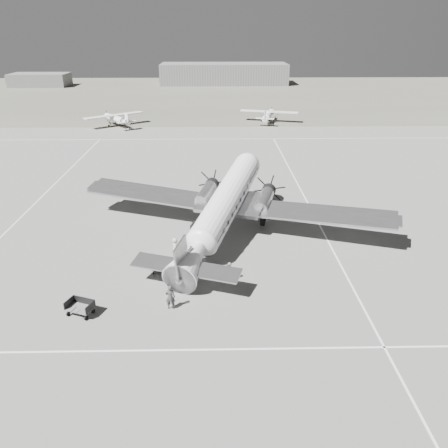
{
  "coord_description": "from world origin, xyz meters",
  "views": [
    {
      "loc": [
        1.87,
        -34.76,
        17.67
      ],
      "look_at": [
        2.56,
        -0.56,
        2.2
      ],
      "focal_mm": 35.0,
      "sensor_mm": 36.0,
      "label": 1
    }
  ],
  "objects": [
    {
      "name": "hangar_main",
      "position": [
        5.0,
        120.0,
        3.3
      ],
      "size": [
        42.0,
        14.0,
        6.6
      ],
      "color": "slate",
      "rests_on": "ground"
    },
    {
      "name": "light_plane_left",
      "position": [
        -17.34,
        50.9,
        1.26
      ],
      "size": [
        15.58,
        15.18,
        2.51
      ],
      "primitive_type": null,
      "rotation": [
        0.0,
        0.0,
        0.66
      ],
      "color": "silver",
      "rests_on": "ground"
    },
    {
      "name": "shed_secondary",
      "position": [
        -55.0,
        115.0,
        2.0
      ],
      "size": [
        18.0,
        10.0,
        4.0
      ],
      "primitive_type": "cube",
      "color": "#5C5C5C",
      "rests_on": "ground"
    },
    {
      "name": "ground",
      "position": [
        0.0,
        0.0,
        0.0
      ],
      "size": [
        260.0,
        260.0,
        0.0
      ],
      "primitive_type": "plane",
      "color": "slate",
      "rests_on": "ground"
    },
    {
      "name": "ground_crew",
      "position": [
        -1.28,
        -9.71,
        0.91
      ],
      "size": [
        0.67,
        0.44,
        1.82
      ],
      "primitive_type": "imported",
      "rotation": [
        0.0,
        0.0,
        3.15
      ],
      "color": "#323232",
      "rests_on": "ground"
    },
    {
      "name": "taxi_line_right",
      "position": [
        12.0,
        0.0,
        0.01
      ],
      "size": [
        0.15,
        80.0,
        0.01
      ],
      "primitive_type": "cube",
      "color": "silver",
      "rests_on": "ground"
    },
    {
      "name": "baggage_cart_near",
      "position": [
        -2.53,
        -4.72,
        0.43
      ],
      "size": [
        1.65,
        1.27,
        0.85
      ],
      "primitive_type": null,
      "rotation": [
        0.0,
        0.0,
        0.14
      ],
      "color": "#5C5C5C",
      "rests_on": "ground"
    },
    {
      "name": "taxi_line_left",
      "position": [
        -18.0,
        10.0,
        0.01
      ],
      "size": [
        0.15,
        60.0,
        0.01
      ],
      "primitive_type": "cube",
      "color": "silver",
      "rests_on": "ground"
    },
    {
      "name": "taxi_line_horizon",
      "position": [
        0.0,
        40.0,
        0.01
      ],
      "size": [
        90.0,
        0.15,
        0.01
      ],
      "primitive_type": "cube",
      "color": "silver",
      "rests_on": "ground"
    },
    {
      "name": "passenger",
      "position": [
        -1.58,
        -1.99,
        0.79
      ],
      "size": [
        0.61,
        0.83,
        1.57
      ],
      "primitive_type": "imported",
      "rotation": [
        0.0,
        0.0,
        1.72
      ],
      "color": "#B3B3B1",
      "rests_on": "ground"
    },
    {
      "name": "taxi_line_near",
      "position": [
        0.0,
        -14.0,
        0.01
      ],
      "size": [
        60.0,
        0.15,
        0.01
      ],
      "primitive_type": "cube",
      "color": "silver",
      "rests_on": "ground"
    },
    {
      "name": "light_plane_right",
      "position": [
        12.7,
        54.47,
        1.23
      ],
      "size": [
        14.02,
        12.47,
        2.46
      ],
      "primitive_type": null,
      "rotation": [
        0.0,
        0.0,
        -0.28
      ],
      "color": "silver",
      "rests_on": "ground"
    },
    {
      "name": "dc3_airliner",
      "position": [
        2.56,
        1.44,
        2.89
      ],
      "size": [
        35.57,
        29.84,
        5.78
      ],
      "primitive_type": null,
      "rotation": [
        0.0,
        0.0,
        -0.33
      ],
      "color": "#B3B3B6",
      "rests_on": "ground"
    },
    {
      "name": "baggage_cart_far",
      "position": [
        -7.28,
        -10.29,
        0.52
      ],
      "size": [
        2.18,
        1.86,
        1.04
      ],
      "primitive_type": null,
      "rotation": [
        0.0,
        0.0,
        -0.36
      ],
      "color": "#5C5C5C",
      "rests_on": "ground"
    },
    {
      "name": "grass_infield",
      "position": [
        0.0,
        95.0,
        0.0
      ],
      "size": [
        260.0,
        90.0,
        0.01
      ],
      "primitive_type": "cube",
      "color": "#5A584C",
      "rests_on": "ground"
    },
    {
      "name": "ramp_agent",
      "position": [
        2.87,
        -6.17,
        0.78
      ],
      "size": [
        0.62,
        0.78,
        1.55
      ],
      "primitive_type": "imported",
      "rotation": [
        0.0,
        0.0,
        1.61
      ],
      "color": "#AAAAA7",
      "rests_on": "ground"
    }
  ]
}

